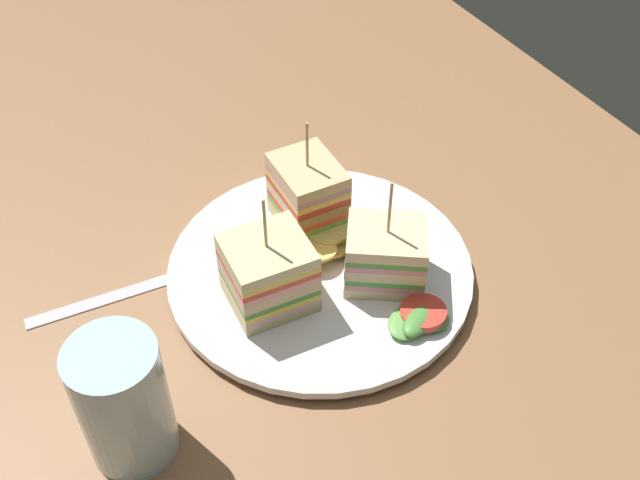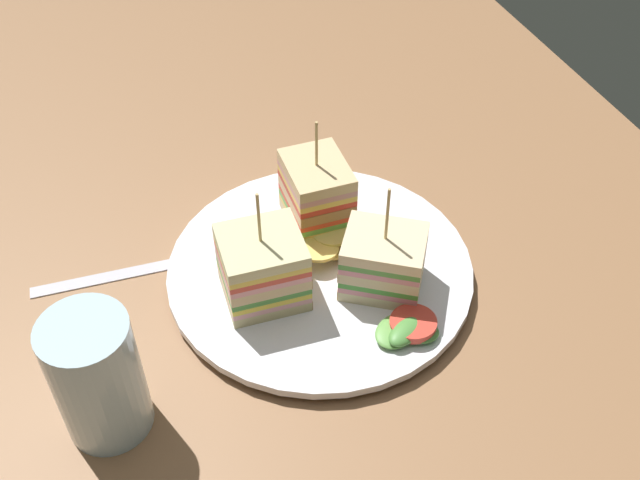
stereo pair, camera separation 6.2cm
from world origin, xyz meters
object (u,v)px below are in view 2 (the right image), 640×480
object	(u,v)px
plate	(320,270)
chip_pile	(329,243)
spoon	(178,260)
drinking_glass	(100,384)
sandwich_wedge_2	(317,194)
sandwich_wedge_0	(263,268)
sandwich_wedge_1	(383,262)

from	to	relation	value
plate	chip_pile	world-z (taller)	chip_pile
spoon	drinking_glass	distance (cm)	16.35
sandwich_wedge_2	drinking_glass	size ratio (longest dim) A/B	1.04
plate	sandwich_wedge_0	world-z (taller)	sandwich_wedge_0
sandwich_wedge_0	spoon	xyz separation A→B (cm)	(-7.05, -5.71, -3.92)
sandwich_wedge_1	sandwich_wedge_2	world-z (taller)	sandwich_wedge_2
plate	chip_pile	distance (cm)	2.44
chip_pile	sandwich_wedge_1	bearing A→B (deg)	27.93
sandwich_wedge_0	sandwich_wedge_1	size ratio (longest dim) A/B	1.04
sandwich_wedge_0	drinking_glass	distance (cm)	15.22
plate	sandwich_wedge_1	xyz separation A→B (cm)	(3.66, 3.99, 3.14)
spoon	drinking_glass	xyz separation A→B (cm)	(13.71, -7.97, 4.00)
spoon	plate	bearing A→B (deg)	-23.87
sandwich_wedge_1	chip_pile	world-z (taller)	sandwich_wedge_1
plate	sandwich_wedge_2	size ratio (longest dim) A/B	2.39
sandwich_wedge_2	drinking_glass	world-z (taller)	sandwich_wedge_2
sandwich_wedge_0	chip_pile	distance (cm)	7.40
chip_pile	spoon	bearing A→B (deg)	-109.53
sandwich_wedge_1	sandwich_wedge_2	xyz separation A→B (cm)	(-8.85, -2.37, 0.59)
chip_pile	drinking_glass	distance (cm)	22.43
plate	drinking_glass	world-z (taller)	drinking_glass
sandwich_wedge_2	drinking_glass	xyz separation A→B (cm)	(13.19, -20.56, -0.13)
sandwich_wedge_2	sandwich_wedge_0	bearing A→B (deg)	-45.66
sandwich_wedge_2	chip_pile	xyz separation A→B (cm)	(3.85, -0.28, -2.20)
chip_pile	drinking_glass	bearing A→B (deg)	-65.28
plate	sandwich_wedge_2	distance (cm)	6.59
sandwich_wedge_0	plate	bearing A→B (deg)	17.11
sandwich_wedge_1	spoon	distance (cm)	18.00
sandwich_wedge_1	drinking_glass	size ratio (longest dim) A/B	0.98
sandwich_wedge_0	spoon	size ratio (longest dim) A/B	0.64
sandwich_wedge_2	sandwich_wedge_1	bearing A→B (deg)	15.84
sandwich_wedge_0	drinking_glass	size ratio (longest dim) A/B	1.03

